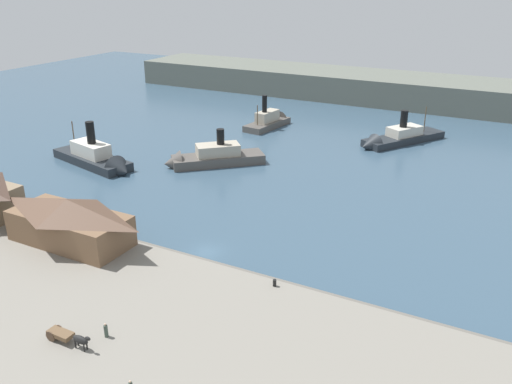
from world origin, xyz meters
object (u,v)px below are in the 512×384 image
(horse_cart, at_px, (68,336))
(ferry_approaching_east, at_px, (208,158))
(ferry_moored_west, at_px, (98,159))
(ferry_shed_central_terminal, at_px, (69,221))
(mooring_post_center_east, at_px, (275,283))
(ferry_moored_east, at_px, (271,121))
(ferry_mid_harbor, at_px, (395,138))
(pedestrian_by_tram, at_px, (106,331))

(horse_cart, bearing_deg, ferry_approaching_east, 108.91)
(horse_cart, height_order, ferry_moored_west, ferry_moored_west)
(ferry_approaching_east, bearing_deg, ferry_shed_central_terminal, -86.10)
(mooring_post_center_east, distance_m, ferry_moored_west, 59.17)
(ferry_moored_east, bearing_deg, ferry_shed_central_terminal, -86.22)
(ferry_moored_west, bearing_deg, ferry_approaching_east, 30.47)
(ferry_mid_harbor, bearing_deg, ferry_moored_west, -138.38)
(ferry_approaching_east, bearing_deg, ferry_moored_east, 93.62)
(ferry_shed_central_terminal, height_order, ferry_moored_east, ferry_moored_east)
(pedestrian_by_tram, bearing_deg, ferry_shed_central_terminal, 143.95)
(horse_cart, relative_size, mooring_post_center_east, 6.40)
(ferry_mid_harbor, height_order, ferry_moored_west, ferry_moored_west)
(pedestrian_by_tram, bearing_deg, ferry_moored_east, 105.45)
(ferry_mid_harbor, bearing_deg, ferry_approaching_east, -132.84)
(ferry_approaching_east, bearing_deg, pedestrian_by_tram, -67.81)
(horse_cart, distance_m, ferry_approaching_east, 60.64)
(mooring_post_center_east, bearing_deg, ferry_shed_central_terminal, -174.26)
(mooring_post_center_east, bearing_deg, pedestrian_by_tram, -123.43)
(ferry_moored_east, bearing_deg, mooring_post_center_east, -63.21)
(horse_cart, relative_size, ferry_mid_harbor, 0.25)
(ferry_mid_harbor, bearing_deg, pedestrian_by_tram, -95.51)
(pedestrian_by_tram, xyz_separation_m, mooring_post_center_east, (11.44, 17.33, -0.32))
(ferry_shed_central_terminal, distance_m, ferry_moored_east, 74.39)
(horse_cart, xyz_separation_m, mooring_post_center_east, (14.09, 20.04, -0.48))
(horse_cart, relative_size, ferry_approaching_east, 0.30)
(ferry_moored_west, bearing_deg, horse_cart, -49.56)
(ferry_moored_east, distance_m, ferry_mid_harbor, 32.91)
(ferry_approaching_east, relative_size, ferry_moored_east, 1.15)
(horse_cart, bearing_deg, ferry_shed_central_terminal, 134.94)
(ferry_approaching_east, height_order, ferry_mid_harbor, ferry_mid_harbor)
(horse_cart, distance_m, pedestrian_by_tram, 3.79)
(ferry_shed_central_terminal, relative_size, ferry_moored_east, 1.09)
(ferry_shed_central_terminal, bearing_deg, pedestrian_by_tram, -36.05)
(horse_cart, bearing_deg, ferry_mid_harbor, 83.00)
(mooring_post_center_east, xyz_separation_m, ferry_approaching_east, (-33.74, 37.33, -0.08))
(pedestrian_by_tram, relative_size, ferry_moored_west, 0.07)
(horse_cart, relative_size, ferry_moored_west, 0.25)
(pedestrian_by_tram, distance_m, mooring_post_center_east, 20.77)
(mooring_post_center_east, relative_size, ferry_approaching_east, 0.05)
(horse_cart, xyz_separation_m, ferry_moored_east, (-21.78, 91.09, -0.63))
(mooring_post_center_east, relative_size, ferry_moored_east, 0.05)
(pedestrian_by_tram, relative_size, ferry_approaching_east, 0.09)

